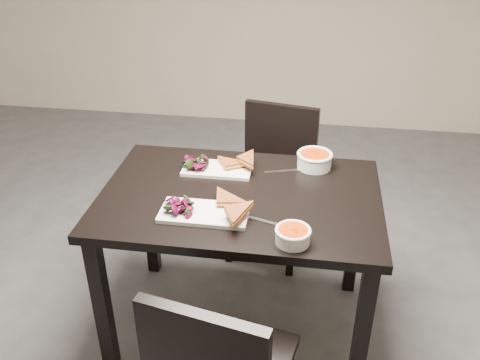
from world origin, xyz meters
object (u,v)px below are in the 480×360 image
Objects in this scene: plate_near at (204,213)px; soup_bowl_far at (315,159)px; table at (240,213)px; soup_bowl_near at (293,235)px; plate_far at (217,169)px; chair_far at (274,172)px.

soup_bowl_far is (0.42, 0.47, 0.03)m from plate_near.
soup_bowl_near reaches higher than table.
plate_far reaches higher than table.
table is at bearing 128.18° from soup_bowl_near.
chair_far is at bearing 82.44° from table.
soup_bowl_far reaches higher than soup_bowl_near.
chair_far is at bearing 76.49° from plate_near.
soup_bowl_far is (0.06, 0.60, 0.01)m from soup_bowl_near.
table is 3.38× the size of plate_near.
soup_bowl_near reaches higher than plate_far.
soup_bowl_near is at bearing -52.92° from plate_far.
soup_bowl_far reaches higher than table.
plate_near is at bearing -123.28° from table.
chair_far is (0.09, 0.69, -0.17)m from table.
soup_bowl_near is (0.24, -0.31, 0.13)m from table.
plate_near is 2.13× the size of soup_bowl_far.
chair_far is 6.30× the size of soup_bowl_near.
soup_bowl_far is at bearing 48.11° from plate_near.
chair_far is 2.40× the size of plate_near.
soup_bowl_far reaches higher than plate_near.
chair_far is 0.55m from soup_bowl_far.
table is 3.80× the size of plate_far.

